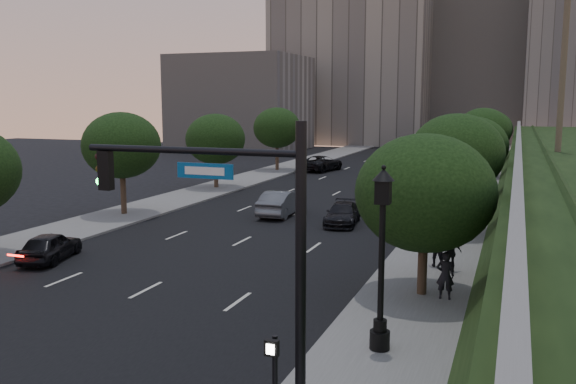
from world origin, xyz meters
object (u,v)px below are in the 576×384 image
at_px(traffic_signal_mast, 255,270).
at_px(pedestrian_a, 445,275).
at_px(sedan_near_right, 343,214).
at_px(sedan_far_right, 384,187).
at_px(street_lamp, 381,267).
at_px(pedestrian_c, 451,253).
at_px(pedestrian_b, 438,245).
at_px(sedan_near_left, 50,246).
at_px(sedan_mid_left, 281,203).
at_px(sedan_far_left, 321,163).

bearing_deg(traffic_signal_mast, pedestrian_a, 72.99).
bearing_deg(sedan_near_right, sedan_far_right, 82.14).
bearing_deg(street_lamp, pedestrian_c, 83.22).
relative_size(street_lamp, sedan_far_right, 1.18).
bearing_deg(pedestrian_b, traffic_signal_mast, 97.70).
distance_m(street_lamp, pedestrian_b, 10.01).
xyz_separation_m(traffic_signal_mast, sedan_far_right, (-4.05, 33.76, -2.86)).
relative_size(sedan_far_right, pedestrian_c, 2.86).
height_order(sedan_near_left, sedan_near_right, sedan_near_left).
distance_m(sedan_mid_left, sedan_far_right, 10.65).
distance_m(street_lamp, sedan_near_right, 19.07).
xyz_separation_m(street_lamp, sedan_near_right, (-6.13, 17.95, -1.99)).
relative_size(street_lamp, sedan_far_left, 0.95).
height_order(traffic_signal_mast, pedestrian_c, traffic_signal_mast).
bearing_deg(sedan_mid_left, sedan_near_right, 160.33).
distance_m(sedan_mid_left, pedestrian_c, 15.56).
bearing_deg(sedan_near_right, street_lamp, -77.85).
height_order(street_lamp, pedestrian_b, street_lamp).
bearing_deg(sedan_far_right, sedan_far_left, 139.76).
distance_m(sedan_near_left, pedestrian_c, 18.24).
bearing_deg(sedan_far_left, traffic_signal_mast, 116.55).
distance_m(traffic_signal_mast, pedestrian_c, 14.61).
bearing_deg(pedestrian_b, sedan_mid_left, -23.77).
bearing_deg(sedan_far_left, pedestrian_b, 125.98).
relative_size(sedan_mid_left, pedestrian_a, 2.78).
xyz_separation_m(sedan_near_right, sedan_far_right, (0.22, 10.95, 0.16)).
xyz_separation_m(sedan_near_left, pedestrian_b, (17.13, 4.85, 0.42)).
distance_m(sedan_near_left, pedestrian_b, 17.81).
bearing_deg(sedan_near_left, pedestrian_b, -179.09).
distance_m(street_lamp, sedan_mid_left, 22.20).
xyz_separation_m(sedan_mid_left, pedestrian_b, (11.14, -9.50, 0.29)).
distance_m(sedan_near_right, pedestrian_c, 11.36).
distance_m(traffic_signal_mast, street_lamp, 5.31).
bearing_deg(sedan_near_left, sedan_far_right, -129.13).
bearing_deg(traffic_signal_mast, sedan_near_left, 146.25).
xyz_separation_m(pedestrian_a, pedestrian_b, (-0.81, 4.49, 0.06)).
xyz_separation_m(sedan_mid_left, sedan_far_left, (-5.18, 25.08, 0.00)).
relative_size(street_lamp, sedan_near_left, 1.39).
relative_size(traffic_signal_mast, street_lamp, 1.25).
relative_size(sedan_far_right, pedestrian_a, 2.64).
bearing_deg(pedestrian_b, pedestrian_c, 149.02).
bearing_deg(street_lamp, sedan_near_right, 108.86).
relative_size(sedan_near_right, sedan_far_right, 0.94).
distance_m(sedan_mid_left, sedan_near_right, 4.76).
bearing_deg(pedestrian_a, sedan_near_left, -1.72).
height_order(sedan_near_left, pedestrian_a, pedestrian_a).
relative_size(street_lamp, sedan_near_right, 1.26).
xyz_separation_m(street_lamp, pedestrian_a, (1.27, 5.39, -1.59)).
bearing_deg(sedan_near_left, street_lamp, 148.32).
bearing_deg(traffic_signal_mast, street_lamp, 69.04).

